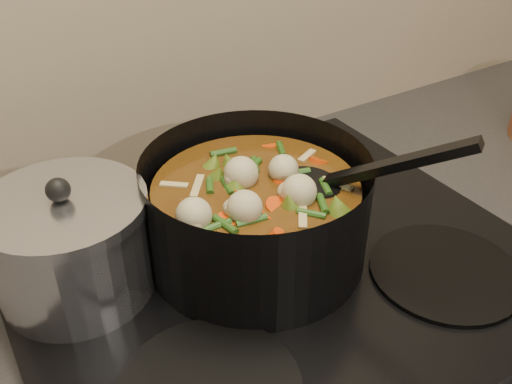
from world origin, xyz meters
TOP-DOWN VIEW (x-y plane):
  - stovetop at (0.00, 1.93)m, footprint 0.62×0.54m
  - stockpot at (-0.01, 1.95)m, footprint 0.34×0.35m
  - saucepan at (-0.22, 2.01)m, footprint 0.18×0.18m

SIDE VIEW (x-z plane):
  - stovetop at x=0.00m, z-range 0.91..0.93m
  - saucepan at x=-0.22m, z-range 0.92..1.07m
  - stockpot at x=-0.01m, z-range 0.89..1.09m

